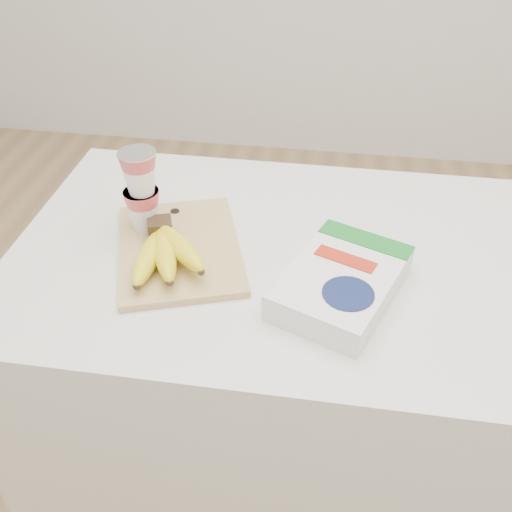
{
  "coord_description": "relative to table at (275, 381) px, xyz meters",
  "views": [
    {
      "loc": [
        0.09,
        -0.91,
        1.52
      ],
      "look_at": [
        -0.04,
        -0.08,
        0.85
      ],
      "focal_mm": 40.0,
      "sensor_mm": 36.0,
      "label": 1
    }
  ],
  "objects": [
    {
      "name": "table",
      "position": [
        0.0,
        0.0,
        0.0
      ],
      "size": [
        1.09,
        0.72,
        0.81
      ],
      "primitive_type": "cube",
      "color": "white",
      "rests_on": "ground"
    },
    {
      "name": "cereal_box",
      "position": [
        0.13,
        -0.12,
        0.44
      ],
      "size": [
        0.27,
        0.31,
        0.06
      ],
      "rotation": [
        0.0,
        0.0,
        -0.38
      ],
      "color": "white",
      "rests_on": "table"
    },
    {
      "name": "cutting_board",
      "position": [
        -0.2,
        -0.04,
        0.42
      ],
      "size": [
        0.33,
        0.38,
        0.02
      ],
      "primitive_type": "cube",
      "rotation": [
        0.0,
        0.0,
        0.33
      ],
      "color": "tan",
      "rests_on": "table"
    },
    {
      "name": "bananas",
      "position": [
        -0.21,
        -0.09,
        0.45
      ],
      "size": [
        0.17,
        0.21,
        0.07
      ],
      "color": "#382816",
      "rests_on": "cutting_board"
    },
    {
      "name": "yogurt_stack",
      "position": [
        -0.28,
        0.02,
        0.52
      ],
      "size": [
        0.08,
        0.08,
        0.18
      ],
      "color": "white",
      "rests_on": "cutting_board"
    }
  ]
}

